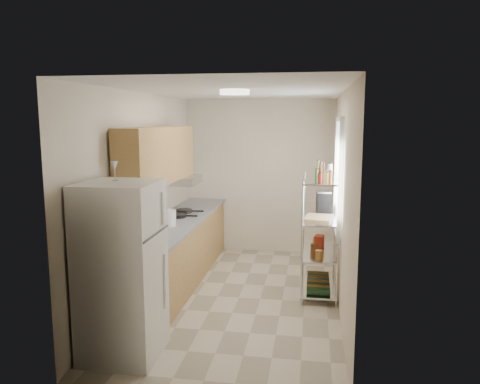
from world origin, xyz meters
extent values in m
cube|color=beige|center=(0.00, 0.00, -0.01)|extent=(2.50, 4.40, 0.01)
cube|color=white|center=(0.00, 0.00, 2.60)|extent=(2.50, 4.40, 0.01)
cube|color=beige|center=(0.00, 2.21, 1.30)|extent=(2.50, 0.01, 2.60)
cube|color=beige|center=(0.00, -2.21, 1.30)|extent=(2.50, 0.01, 2.60)
cube|color=beige|center=(-1.25, 0.00, 1.30)|extent=(0.01, 4.40, 2.60)
cube|color=beige|center=(1.25, 0.00, 1.30)|extent=(0.01, 4.40, 2.60)
cube|color=tan|center=(-0.92, 0.44, 0.43)|extent=(0.60, 3.48, 0.86)
cube|color=gray|center=(-0.90, 0.44, 0.88)|extent=(0.63, 3.51, 0.04)
cube|color=#B7BABC|center=(-0.94, -0.70, 0.88)|extent=(0.52, 0.44, 0.04)
cube|color=#B7BABC|center=(-0.64, 1.80, 0.46)|extent=(0.01, 0.55, 0.72)
cube|color=tan|center=(-1.05, 0.10, 1.81)|extent=(0.33, 2.20, 0.72)
cube|color=#B7BABC|center=(-1.00, 0.90, 1.39)|extent=(0.50, 0.60, 0.12)
cube|color=white|center=(1.23, 0.35, 1.55)|extent=(0.06, 1.00, 1.46)
cube|color=silver|center=(1.00, 0.30, 0.10)|extent=(0.45, 0.90, 0.02)
cube|color=silver|center=(1.00, 0.30, 0.55)|extent=(0.45, 0.90, 0.02)
cube|color=silver|center=(1.00, 0.30, 1.00)|extent=(0.45, 0.90, 0.02)
cube|color=silver|center=(1.00, 0.30, 1.50)|extent=(0.45, 0.90, 0.02)
cylinder|color=silver|center=(0.79, -0.14, 0.78)|extent=(0.02, 0.02, 1.55)
cylinder|color=silver|center=(0.79, 0.74, 0.78)|extent=(0.02, 0.02, 1.55)
cylinder|color=silver|center=(1.22, -0.14, 0.78)|extent=(0.02, 0.02, 1.55)
cylinder|color=silver|center=(1.22, 0.74, 0.78)|extent=(0.02, 0.02, 1.55)
cylinder|color=white|center=(0.00, -0.30, 2.57)|extent=(0.34, 0.34, 0.05)
cube|color=silver|center=(-0.87, -1.61, 0.85)|extent=(0.70, 0.70, 1.69)
cylinder|color=white|center=(-0.96, 0.05, 1.00)|extent=(0.25, 0.25, 0.20)
cylinder|color=black|center=(-0.96, 0.59, 0.92)|extent=(0.25, 0.25, 0.04)
cylinder|color=black|center=(-0.97, 0.92, 0.92)|extent=(0.26, 0.26, 0.05)
cube|color=tan|center=(0.99, 0.26, 1.03)|extent=(0.40, 0.48, 0.03)
cube|color=black|center=(1.05, 0.63, 1.17)|extent=(0.20, 0.28, 0.31)
cube|color=#A22C13|center=(1.00, 0.50, 0.65)|extent=(0.14, 0.17, 0.17)
camera|label=1|loc=(0.90, -5.65, 2.27)|focal=35.00mm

